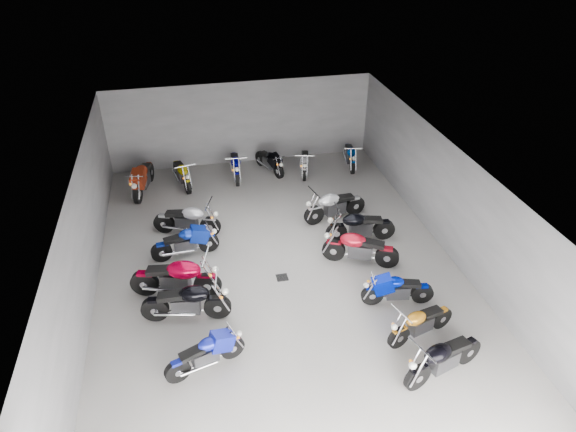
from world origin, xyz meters
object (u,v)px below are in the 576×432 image
(motorcycle_left_d, at_px, (176,278))
(motorcycle_left_e, at_px, (186,242))
(drain_grate, at_px, (282,277))
(motorcycle_right_c, at_px, (397,289))
(motorcycle_back_e, at_px, (305,162))
(motorcycle_right_f, at_px, (334,205))
(motorcycle_right_a, at_px, (443,358))
(motorcycle_back_c, at_px, (236,165))
(motorcycle_back_d, at_px, (270,161))
(motorcycle_left_b, at_px, (206,353))
(motorcycle_right_d, at_px, (359,248))
(motorcycle_left_f, at_px, (187,220))
(motorcycle_back_f, at_px, (350,155))
(motorcycle_right_e, at_px, (360,226))
(motorcycle_left_c, at_px, (187,302))
(motorcycle_back_b, at_px, (182,173))
(motorcycle_back_a, at_px, (143,178))
(motorcycle_right_b, at_px, (420,323))

(motorcycle_left_d, bearing_deg, motorcycle_left_e, -175.10)
(drain_grate, xyz_separation_m, motorcycle_right_c, (2.66, -1.64, 0.44))
(motorcycle_left_e, distance_m, motorcycle_back_e, 6.40)
(motorcycle_right_f, bearing_deg, motorcycle_right_a, 172.51)
(motorcycle_left_e, bearing_deg, motorcycle_back_c, 148.34)
(motorcycle_right_a, xyz_separation_m, motorcycle_back_d, (-1.86, 10.42, -0.07))
(motorcycle_left_b, distance_m, motorcycle_right_d, 5.43)
(motorcycle_left_f, xyz_separation_m, motorcycle_back_f, (6.39, 3.42, -0.05))
(drain_grate, distance_m, motorcycle_back_e, 6.39)
(motorcycle_left_e, bearing_deg, motorcycle_right_e, 78.76)
(motorcycle_back_d, bearing_deg, motorcycle_right_a, 78.19)
(motorcycle_right_d, height_order, motorcycle_right_e, motorcycle_right_d)
(motorcycle_right_d, bearing_deg, motorcycle_left_c, 129.13)
(motorcycle_left_d, xyz_separation_m, motorcycle_right_e, (5.50, 1.40, -0.06))
(motorcycle_back_b, relative_size, motorcycle_back_f, 1.04)
(motorcycle_left_c, height_order, motorcycle_back_d, motorcycle_left_c)
(motorcycle_right_a, height_order, motorcycle_back_a, motorcycle_back_a)
(motorcycle_right_c, distance_m, motorcycle_right_f, 4.26)
(motorcycle_back_d, distance_m, motorcycle_back_e, 1.33)
(motorcycle_left_b, relative_size, motorcycle_back_b, 0.92)
(motorcycle_right_b, height_order, motorcycle_back_b, motorcycle_back_b)
(motorcycle_right_b, bearing_deg, motorcycle_right_a, 162.45)
(motorcycle_right_e, xyz_separation_m, motorcycle_right_f, (-0.41, 1.32, 0.01))
(motorcycle_left_b, height_order, motorcycle_back_c, motorcycle_back_c)
(motorcycle_right_b, xyz_separation_m, motorcycle_back_f, (1.26, 9.07, 0.00))
(motorcycle_left_e, height_order, motorcycle_back_e, motorcycle_left_e)
(motorcycle_left_b, relative_size, motorcycle_right_e, 0.85)
(motorcycle_right_d, xyz_separation_m, motorcycle_back_f, (1.71, 6.00, -0.07))
(motorcycle_right_c, height_order, motorcycle_back_a, motorcycle_back_a)
(motorcycle_back_d, bearing_deg, motorcycle_back_b, -15.46)
(motorcycle_right_a, height_order, motorcycle_right_c, motorcycle_right_a)
(motorcycle_right_f, bearing_deg, motorcycle_left_f, 76.59)
(motorcycle_right_a, height_order, motorcycle_back_c, motorcycle_right_a)
(motorcycle_right_c, xyz_separation_m, motorcycle_back_e, (-0.52, 7.64, -0.01))
(motorcycle_back_b, bearing_deg, motorcycle_left_c, 75.71)
(motorcycle_right_c, bearing_deg, motorcycle_left_d, 83.72)
(motorcycle_right_f, bearing_deg, motorcycle_right_d, 169.01)
(motorcycle_left_e, xyz_separation_m, motorcycle_right_d, (4.79, -1.42, 0.05))
(motorcycle_right_d, relative_size, motorcycle_back_a, 0.91)
(motorcycle_right_e, relative_size, motorcycle_back_d, 1.22)
(motorcycle_left_e, relative_size, motorcycle_back_b, 1.00)
(motorcycle_right_f, relative_size, motorcycle_back_d, 1.22)
(motorcycle_right_c, xyz_separation_m, motorcycle_back_f, (1.33, 7.82, 0.01))
(motorcycle_left_c, xyz_separation_m, motorcycle_left_e, (0.10, 2.67, -0.06))
(motorcycle_back_a, relative_size, motorcycle_back_e, 1.23)
(motorcycle_back_c, bearing_deg, motorcycle_back_f, -177.21)
(motorcycle_left_f, relative_size, motorcycle_right_b, 1.11)
(motorcycle_left_f, height_order, motorcycle_back_f, motorcycle_left_f)
(motorcycle_right_f, bearing_deg, motorcycle_left_e, 90.43)
(motorcycle_right_d, distance_m, motorcycle_back_c, 6.62)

